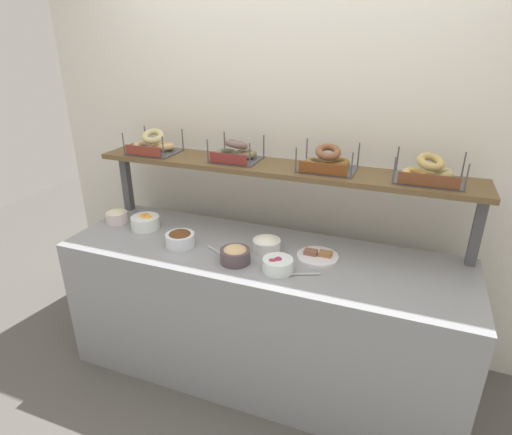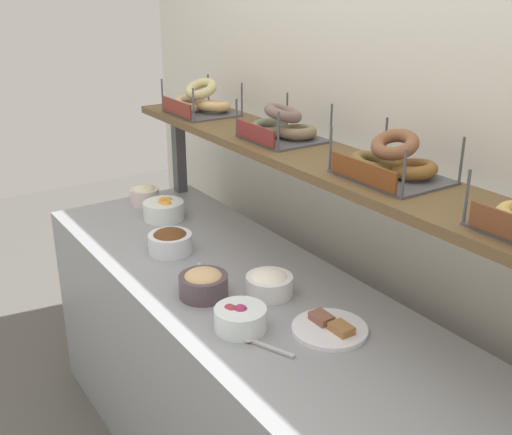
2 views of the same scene
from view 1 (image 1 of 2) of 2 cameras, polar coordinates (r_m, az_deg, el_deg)
ground_plane at (r=2.87m, az=0.62°, el=-19.83°), size 8.00×8.00×0.00m
back_wall at (r=2.73m, az=4.81°, el=6.95°), size 3.49×0.06×2.40m
deli_counter at (r=2.60m, az=0.66°, el=-12.99°), size 2.29×0.70×0.85m
shelf_riser_left at (r=3.02m, az=-17.10°, el=4.62°), size 0.05×0.05×0.40m
shelf_riser_right at (r=2.44m, az=27.77°, el=-1.54°), size 0.05×0.05×0.40m
upper_shelf at (r=2.45m, az=2.97°, el=6.70°), size 2.25×0.32×0.03m
bowl_hummus at (r=2.26m, az=-2.84°, el=-5.00°), size 0.16×0.16×0.09m
bowl_chocolate_spread at (r=2.47m, az=-10.23°, el=-2.79°), size 0.17×0.17×0.09m
bowl_fruit_salad at (r=2.74m, az=-14.74°, el=-0.56°), size 0.18×0.18×0.09m
bowl_beet_salad at (r=2.18m, az=2.93°, el=-6.41°), size 0.16×0.16×0.08m
bowl_cream_cheese at (r=2.38m, az=1.45°, el=-3.58°), size 0.16×0.16×0.08m
bowl_potato_salad at (r=2.87m, az=-18.31°, el=0.20°), size 0.13×0.13×0.09m
serving_plate_white at (r=2.34m, az=8.35°, el=-5.16°), size 0.23×0.23×0.04m
serving_spoon_near_plate at (r=2.16m, az=5.49°, el=-7.61°), size 0.17×0.08×0.01m
serving_spoon_by_edge at (r=2.35m, az=-4.82°, el=-4.90°), size 0.17×0.10×0.01m
bagel_basket_plain at (r=2.79m, az=-13.71°, el=9.49°), size 0.30×0.26×0.15m
bagel_basket_poppy at (r=2.54m, az=-2.73°, el=8.74°), size 0.28×0.26×0.14m
bagel_basket_cinnamon_raisin at (r=2.38m, az=9.60°, el=7.45°), size 0.31×0.25×0.14m
bagel_basket_sesame at (r=2.33m, az=22.30°, el=5.64°), size 0.34×0.25×0.14m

